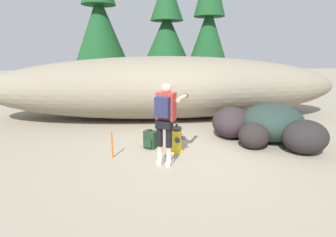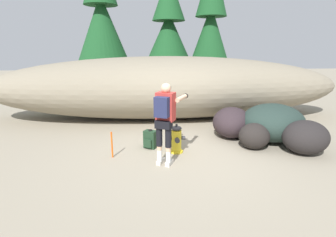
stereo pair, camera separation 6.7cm
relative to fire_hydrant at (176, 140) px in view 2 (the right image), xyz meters
name	(u,v)px [view 2 (the right image)]	position (x,y,z in m)	size (l,w,h in m)	color
ground_plane	(179,156)	(0.05, -0.21, -0.33)	(56.00, 56.00, 0.04)	gray
dirt_embankment	(167,87)	(0.05, 3.37, 0.76)	(12.43, 3.20, 2.16)	gray
fire_hydrant	(176,140)	(0.00, 0.00, 0.00)	(0.41, 0.37, 0.69)	yellow
utility_worker	(165,114)	(-0.30, -0.61, 0.77)	(0.79, 1.04, 1.71)	beige
spare_backpack	(150,140)	(-0.61, 0.33, -0.10)	(0.36, 0.36, 0.47)	#1E3823
boulder_large	(273,122)	(2.65, 0.64, 0.18)	(1.60, 1.70, 0.99)	#23342E
boulder_mid	(232,122)	(1.67, 1.01, 0.10)	(1.29, 1.04, 0.83)	#2E2428
boulder_small	(254,136)	(1.93, 0.09, 0.00)	(0.76, 0.71, 0.64)	black
boulder_outlier	(305,137)	(2.98, -0.31, 0.08)	(0.96, 1.05, 0.79)	#262323
pine_tree_far_left	(101,15)	(-3.00, 9.25, 3.87)	(2.78, 2.78, 7.61)	#47331E
pine_tree_left	(169,29)	(0.60, 9.03, 3.17)	(2.75, 2.75, 6.35)	#47331E
pine_tree_center	(211,27)	(2.60, 7.70, 3.18)	(2.39, 2.39, 6.81)	#47331E
survey_stake	(112,145)	(-1.47, -0.18, -0.01)	(0.04, 0.04, 0.60)	#E55914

